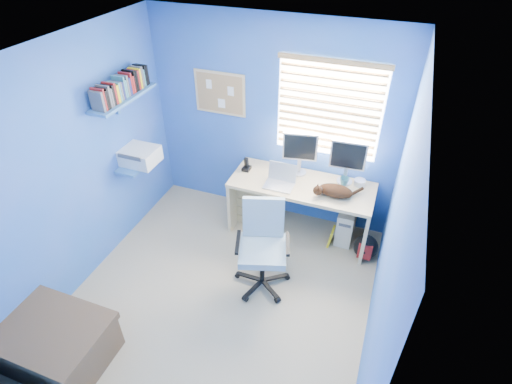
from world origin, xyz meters
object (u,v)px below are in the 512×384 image
(desk, at_px, (300,209))
(cat, at_px, (336,191))
(office_chair, at_px, (263,256))
(tower_pc, at_px, (347,222))
(laptop, at_px, (279,178))

(desk, relative_size, cat, 4.40)
(office_chair, bearing_deg, desk, 80.24)
(desk, height_order, cat, cat)
(tower_pc, bearing_deg, cat, -126.72)
(laptop, relative_size, office_chair, 0.33)
(laptop, height_order, tower_pc, laptop)
(tower_pc, bearing_deg, office_chair, -124.77)
(cat, height_order, office_chair, office_chair)
(laptop, distance_m, office_chair, 0.92)
(laptop, height_order, office_chair, office_chair)
(desk, height_order, tower_pc, desk)
(cat, relative_size, tower_pc, 0.84)
(laptop, distance_m, tower_pc, 1.05)
(desk, xyz_separation_m, cat, (0.40, -0.10, 0.44))
(desk, bearing_deg, cat, -13.80)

